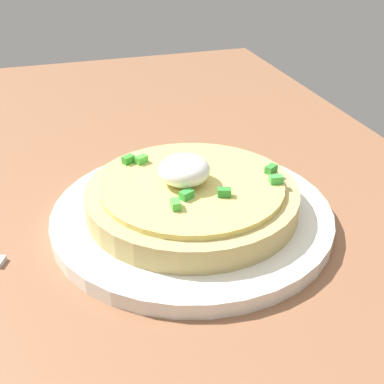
% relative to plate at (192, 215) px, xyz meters
% --- Properties ---
extents(dining_table, '(1.20, 0.87, 0.03)m').
position_rel_plate_xyz_m(dining_table, '(0.03, 0.12, -0.02)').
color(dining_table, brown).
rests_on(dining_table, ground).
extents(plate, '(0.29, 0.29, 0.02)m').
position_rel_plate_xyz_m(plate, '(0.00, 0.00, 0.00)').
color(plate, white).
rests_on(plate, dining_table).
extents(pizza, '(0.21, 0.21, 0.06)m').
position_rel_plate_xyz_m(pizza, '(0.00, 0.00, 0.02)').
color(pizza, tan).
rests_on(pizza, plate).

